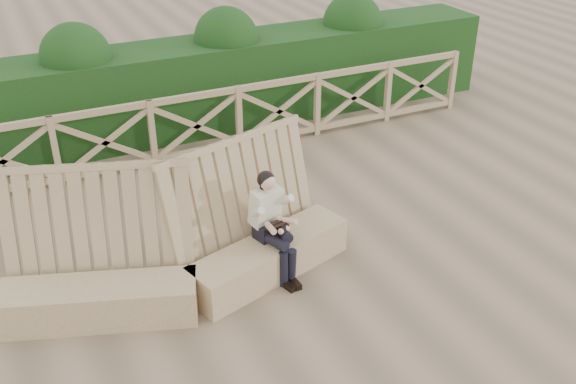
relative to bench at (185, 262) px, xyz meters
name	(u,v)px	position (x,y,z in m)	size (l,w,h in m)	color
ground	(294,275)	(1.23, -0.26, -0.39)	(60.00, 60.00, 0.00)	brown
bench	(185,262)	(0.00, 0.00, 0.00)	(4.08, 1.38, 1.58)	olive
woman	(272,220)	(1.03, -0.07, 0.31)	(0.43, 0.79, 1.29)	black
guardrail	(197,126)	(1.23, 3.24, 0.16)	(10.10, 0.09, 1.10)	#8F7353
hedge	(173,90)	(1.23, 4.44, 0.36)	(12.00, 1.20, 1.50)	black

